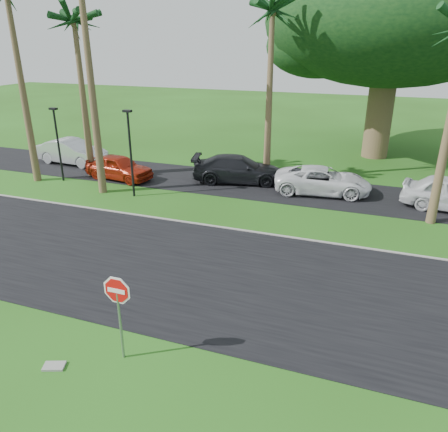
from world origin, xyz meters
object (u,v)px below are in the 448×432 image
at_px(car_red, 119,167).
at_px(car_silver, 72,152).
at_px(stop_sign_near, 118,301).
at_px(car_dark, 238,169).
at_px(car_minivan, 323,181).

bearing_deg(car_red, car_silver, 76.19).
distance_m(stop_sign_near, car_dark, 15.97).
xyz_separation_m(stop_sign_near, car_red, (-8.94, 13.92, -1.04)).
relative_size(stop_sign_near, car_dark, 0.48).
height_order(stop_sign_near, car_silver, stop_sign_near).
bearing_deg(car_dark, car_red, 91.84).
bearing_deg(stop_sign_near, car_silver, 131.10).
bearing_deg(car_dark, car_minivan, -107.65).
distance_m(car_silver, car_minivan, 16.93).
relative_size(stop_sign_near, car_silver, 0.52).
relative_size(car_silver, car_red, 1.16).
bearing_deg(car_minivan, car_dark, 78.46).
distance_m(car_red, car_dark, 7.27).
xyz_separation_m(car_silver, car_dark, (11.91, -0.03, -0.04)).
relative_size(car_silver, car_minivan, 0.96).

